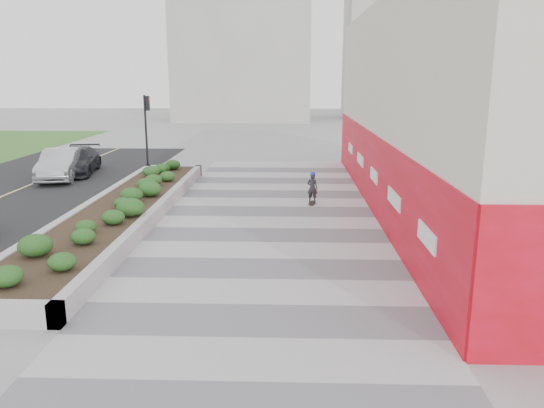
{
  "coord_description": "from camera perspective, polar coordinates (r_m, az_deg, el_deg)",
  "views": [
    {
      "loc": [
        0.72,
        -11.95,
        5.11
      ],
      "look_at": [
        0.16,
        4.86,
        1.1
      ],
      "focal_mm": 35.0,
      "sensor_mm": 36.0,
      "label": 1
    }
  ],
  "objects": [
    {
      "name": "car_silver",
      "position": [
        29.48,
        -21.78,
        3.99
      ],
      "size": [
        2.52,
        4.94,
        1.55
      ],
      "primitive_type": "imported",
      "rotation": [
        0.0,
        0.0,
        0.19
      ],
      "color": "#ADB0B5",
      "rests_on": "ground"
    },
    {
      "name": "ground",
      "position": [
        13.02,
        -1.45,
        -9.71
      ],
      "size": [
        160.0,
        160.0,
        0.0
      ],
      "primitive_type": "plane",
      "color": "gray",
      "rests_on": "ground"
    },
    {
      "name": "walkway",
      "position": [
        15.81,
        -0.82,
        -5.43
      ],
      "size": [
        8.0,
        36.0,
        0.01
      ],
      "primitive_type": "cube",
      "color": "#A8A8AD",
      "rests_on": "ground"
    },
    {
      "name": "distant_bldg_north_l",
      "position": [
        67.37,
        -3.12,
        17.55
      ],
      "size": [
        16.0,
        12.0,
        20.0
      ],
      "primitive_type": "cube",
      "color": "#ADAAA3",
      "rests_on": "ground"
    },
    {
      "name": "building",
      "position": [
        21.87,
        18.8,
        9.74
      ],
      "size": [
        6.04,
        24.08,
        8.0
      ],
      "color": "beige",
      "rests_on": "ground"
    },
    {
      "name": "planter",
      "position": [
        20.49,
        -15.83,
        -0.35
      ],
      "size": [
        3.0,
        18.0,
        0.9
      ],
      "color": "#9E9EA0",
      "rests_on": "ground"
    },
    {
      "name": "traffic_signal_near",
      "position": [
        30.59,
        -13.32,
        8.65
      ],
      "size": [
        0.33,
        0.28,
        4.2
      ],
      "color": "black",
      "rests_on": "ground"
    },
    {
      "name": "manhole_cover",
      "position": [
        15.8,
        1.0,
        -5.45
      ],
      "size": [
        0.44,
        0.44,
        0.01
      ],
      "primitive_type": "cylinder",
      "color": "#595654",
      "rests_on": "ground"
    },
    {
      "name": "distant_bldg_north_r",
      "position": [
        73.68,
        13.79,
        18.41
      ],
      "size": [
        14.0,
        10.0,
        24.0
      ],
      "primitive_type": "cube",
      "color": "#ADAAA3",
      "rests_on": "ground"
    },
    {
      "name": "skateboarder",
      "position": [
        21.94,
        4.36,
        1.76
      ],
      "size": [
        0.51,
        0.75,
        1.37
      ],
      "rotation": [
        0.0,
        0.0,
        -0.22
      ],
      "color": "beige",
      "rests_on": "ground"
    },
    {
      "name": "car_dark",
      "position": [
        30.89,
        -20.25,
        4.38
      ],
      "size": [
        2.71,
        5.09,
        1.4
      ],
      "primitive_type": "imported",
      "rotation": [
        0.0,
        0.0,
        0.16
      ],
      "color": "black",
      "rests_on": "ground"
    }
  ]
}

